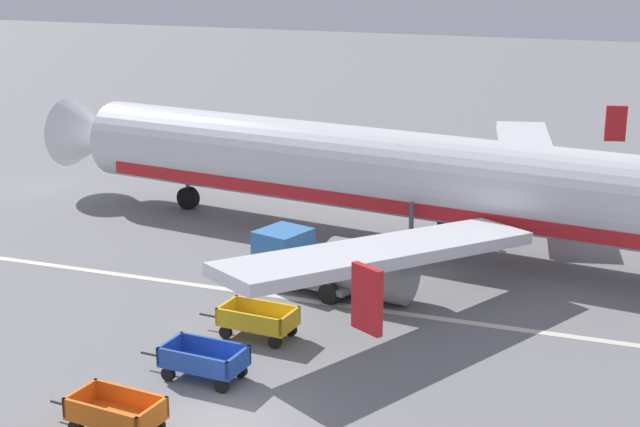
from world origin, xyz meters
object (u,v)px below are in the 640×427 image
baggage_cart_third_in_row (204,361)px  service_truck_beside_carts (293,257)px  baggage_cart_second_in_row (116,413)px  baggage_cart_fourth_in_row (258,320)px  airplane (402,176)px

baggage_cart_third_in_row → service_truck_beside_carts: service_truck_beside_carts is taller
baggage_cart_third_in_row → service_truck_beside_carts: size_ratio=0.76×
baggage_cart_second_in_row → baggage_cart_third_in_row: 3.90m
baggage_cart_second_in_row → baggage_cart_third_in_row: same height
baggage_cart_fourth_in_row → service_truck_beside_carts: (-0.85, 5.23, 0.50)m
baggage_cart_third_in_row → service_truck_beside_carts: 8.77m
airplane → baggage_cart_second_in_row: (-2.49, -19.05, -2.45)m
airplane → baggage_cart_second_in_row: 19.37m
airplane → baggage_cart_third_in_row: bearing=-96.8°
baggage_cart_fourth_in_row → service_truck_beside_carts: service_truck_beside_carts is taller
airplane → service_truck_beside_carts: size_ratio=7.94×
baggage_cart_second_in_row → baggage_cart_fourth_in_row: size_ratio=1.00×
baggage_cart_fourth_in_row → baggage_cart_second_in_row: bearing=-96.9°
service_truck_beside_carts → baggage_cart_second_in_row: bearing=-90.2°
baggage_cart_third_in_row → service_truck_beside_carts: bearing=94.1°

